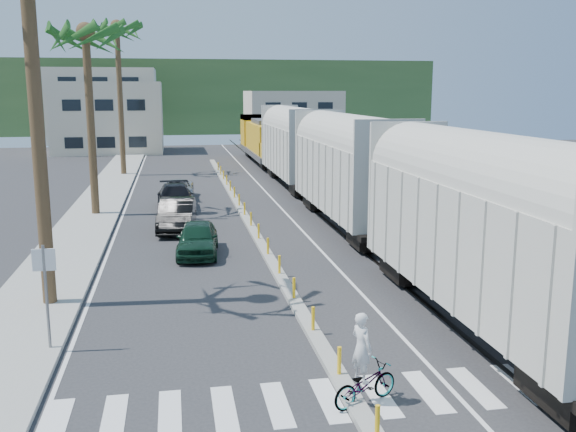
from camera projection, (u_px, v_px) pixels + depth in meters
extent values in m
plane|color=#28282B|center=(329.00, 363.00, 16.75)|extent=(140.00, 140.00, 0.00)
cube|color=gray|center=(98.00, 205.00, 39.42)|extent=(3.00, 90.00, 0.15)
cube|color=black|center=(293.00, 193.00, 44.54)|extent=(0.12, 100.00, 0.06)
cube|color=black|center=(313.00, 192.00, 44.78)|extent=(0.12, 100.00, 0.06)
cube|color=gray|center=(245.00, 216.00, 36.06)|extent=(0.45, 60.00, 0.15)
cylinder|color=yellow|center=(377.00, 421.00, 12.79)|extent=(0.10, 0.10, 0.70)
cylinder|color=yellow|center=(339.00, 360.00, 15.69)|extent=(0.10, 0.10, 0.70)
cylinder|color=yellow|center=(313.00, 318.00, 18.59)|extent=(0.10, 0.10, 0.70)
cylinder|color=yellow|center=(294.00, 288.00, 21.48)|extent=(0.10, 0.10, 0.70)
cylinder|color=yellow|center=(279.00, 264.00, 24.38)|extent=(0.10, 0.10, 0.70)
cylinder|color=yellow|center=(268.00, 246.00, 27.28)|extent=(0.10, 0.10, 0.70)
cylinder|color=yellow|center=(259.00, 231.00, 30.18)|extent=(0.10, 0.10, 0.70)
cylinder|color=yellow|center=(251.00, 219.00, 33.08)|extent=(0.10, 0.10, 0.70)
cylinder|color=yellow|center=(245.00, 209.00, 35.98)|extent=(0.10, 0.10, 0.70)
cylinder|color=yellow|center=(239.00, 200.00, 38.88)|extent=(0.10, 0.10, 0.70)
cylinder|color=yellow|center=(234.00, 192.00, 41.77)|extent=(0.10, 0.10, 0.70)
cylinder|color=yellow|center=(230.00, 186.00, 44.67)|extent=(0.10, 0.10, 0.70)
cylinder|color=yellow|center=(227.00, 180.00, 47.57)|extent=(0.10, 0.10, 0.70)
cylinder|color=yellow|center=(224.00, 175.00, 50.47)|extent=(0.10, 0.10, 0.70)
cylinder|color=yellow|center=(221.00, 170.00, 53.37)|extent=(0.10, 0.10, 0.70)
cylinder|color=yellow|center=(218.00, 166.00, 56.27)|extent=(0.10, 0.10, 0.70)
cube|color=silver|center=(350.00, 398.00, 14.82)|extent=(14.00, 2.20, 0.01)
cube|color=silver|center=(127.00, 206.00, 39.73)|extent=(0.12, 90.00, 0.01)
cube|color=silver|center=(275.00, 201.00, 41.33)|extent=(0.12, 90.00, 0.01)
cube|color=beige|center=(484.00, 241.00, 18.67)|extent=(3.00, 12.88, 3.40)
cylinder|color=beige|center=(487.00, 183.00, 18.34)|extent=(2.90, 12.58, 2.90)
cube|color=black|center=(480.00, 312.00, 19.09)|extent=(2.60, 12.88, 1.00)
cube|color=beige|center=(347.00, 175.00, 33.16)|extent=(3.00, 12.88, 3.40)
cylinder|color=beige|center=(348.00, 142.00, 32.83)|extent=(2.90, 12.58, 2.90)
cube|color=black|center=(347.00, 217.00, 33.58)|extent=(2.60, 12.88, 1.00)
cube|color=beige|center=(294.00, 150.00, 47.65)|extent=(3.00, 12.88, 3.40)
cylinder|color=beige|center=(294.00, 127.00, 47.33)|extent=(2.90, 12.58, 2.90)
cube|color=black|center=(294.00, 179.00, 48.07)|extent=(2.60, 12.88, 1.00)
cube|color=#4C4C4F|center=(264.00, 152.00, 63.43)|extent=(3.00, 17.00, 0.50)
cube|color=#C19812|center=(265.00, 137.00, 62.16)|extent=(2.70, 12.24, 2.60)
cube|color=#C19812|center=(256.00, 130.00, 68.66)|extent=(3.00, 3.74, 3.20)
cube|color=black|center=(264.00, 158.00, 63.54)|extent=(2.60, 13.60, 0.90)
cylinder|color=brown|center=(38.00, 139.00, 20.11)|extent=(0.44, 0.44, 11.00)
cylinder|color=brown|center=(91.00, 127.00, 35.61)|extent=(0.44, 0.44, 10.00)
sphere|color=#1B561C|center=(85.00, 31.00, 34.63)|extent=(3.20, 3.20, 3.20)
cylinder|color=brown|center=(120.00, 103.00, 52.86)|extent=(0.44, 0.44, 12.00)
sphere|color=#1B561C|center=(117.00, 26.00, 51.68)|extent=(3.20, 3.20, 3.20)
cylinder|color=slate|center=(47.00, 300.00, 17.13)|extent=(0.08, 0.08, 3.00)
cube|color=silver|center=(44.00, 260.00, 16.92)|extent=(0.60, 0.04, 0.60)
cube|color=beige|center=(109.00, 117.00, 73.98)|extent=(12.00, 10.00, 8.00)
cube|color=beige|center=(105.00, 106.00, 88.90)|extent=(14.00, 12.00, 10.00)
cube|color=beige|center=(292.00, 118.00, 85.78)|extent=(12.00, 10.00, 7.00)
cube|color=#385628|center=(194.00, 97.00, 112.21)|extent=(80.00, 20.00, 12.00)
imported|color=black|center=(198.00, 238.00, 27.68)|extent=(2.42, 4.54, 1.45)
imported|color=black|center=(177.00, 215.00, 32.54)|extent=(2.54, 5.18, 1.61)
imported|color=black|center=(175.00, 197.00, 38.29)|extent=(2.29, 5.22, 1.49)
imported|color=#A9ABAE|center=(178.00, 190.00, 42.13)|extent=(2.41, 4.61, 1.23)
imported|color=#9EA0A5|center=(365.00, 384.00, 14.49)|extent=(1.96, 2.24, 0.93)
imported|color=silver|center=(362.00, 347.00, 14.31)|extent=(0.89, 0.84, 1.62)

